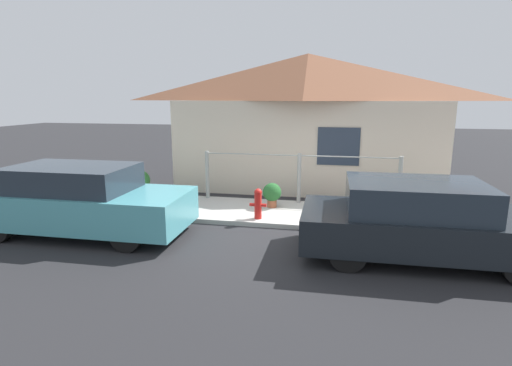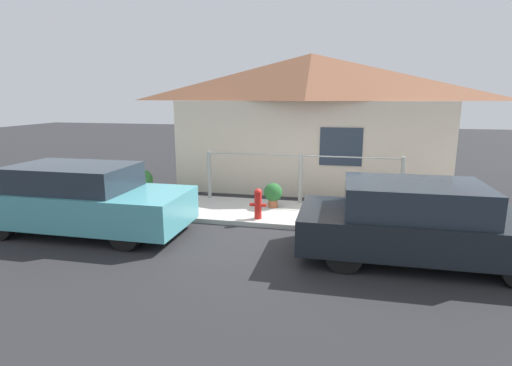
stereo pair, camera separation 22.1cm
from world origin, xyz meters
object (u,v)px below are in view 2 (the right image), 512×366
Objects in this scene: car_left at (81,199)px; potted_plant_corner at (380,200)px; fire_hydrant at (258,203)px; potted_plant_near_hydrant at (273,193)px; potted_plant_by_fence at (143,180)px; car_right at (419,222)px.

car_left is 6.44m from potted_plant_corner.
car_left is at bearing -157.85° from fire_hydrant.
fire_hydrant is at bearing 21.65° from car_left.
potted_plant_near_hydrant is (0.15, 0.97, -0.01)m from fire_hydrant.
potted_plant_corner is at bearing -4.29° from potted_plant_by_fence.
car_right is at bearing -23.07° from potted_plant_by_fence.
potted_plant_by_fence is at bearing 156.29° from car_right.
car_right is 5.95× the size of potted_plant_by_fence.
car_right is 3.75m from potted_plant_near_hydrant.
potted_plant_by_fence is 6.17m from potted_plant_corner.
potted_plant_corner is (2.47, 0.01, -0.03)m from potted_plant_near_hydrant.
fire_hydrant is 3.81m from potted_plant_by_fence.
potted_plant_near_hydrant is at bearing -179.84° from potted_plant_corner.
car_left is 6.28× the size of potted_plant_by_fence.
potted_plant_by_fence is (-3.53, 1.44, 0.04)m from fire_hydrant.
potted_plant_near_hydrant is at bearing -7.26° from potted_plant_by_fence.
fire_hydrant is at bearing -159.55° from potted_plant_corner.
car_left is 4.24m from potted_plant_near_hydrant.
car_right is 2.41m from potted_plant_corner.
fire_hydrant reaches higher than potted_plant_near_hydrant.
fire_hydrant is (-3.07, 1.37, -0.21)m from car_right.
car_right reaches higher than fire_hydrant.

